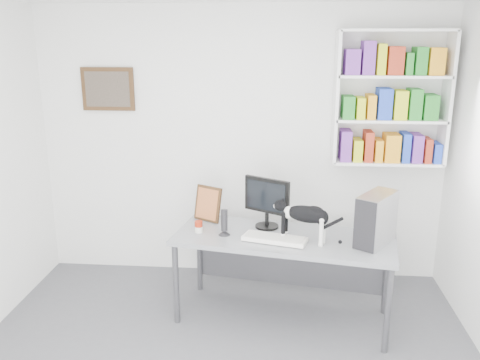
# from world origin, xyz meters

# --- Properties ---
(room) EXTENTS (4.01, 4.01, 2.70)m
(room) POSITION_xyz_m (0.00, 0.00, 1.35)
(room) COLOR #535358
(room) RESTS_ON ground
(bookshelf) EXTENTS (1.03, 0.28, 1.24)m
(bookshelf) POSITION_xyz_m (1.40, 1.85, 1.85)
(bookshelf) COLOR white
(bookshelf) RESTS_ON room
(wall_art) EXTENTS (0.52, 0.04, 0.42)m
(wall_art) POSITION_xyz_m (-1.30, 1.97, 1.90)
(wall_art) COLOR #452C16
(wall_art) RESTS_ON room
(desk) EXTENTS (1.94, 1.02, 0.77)m
(desk) POSITION_xyz_m (0.45, 1.09, 0.38)
(desk) COLOR slate
(desk) RESTS_ON room
(monitor) EXTENTS (0.48, 0.39, 0.46)m
(monitor) POSITION_xyz_m (0.29, 1.29, 1.00)
(monitor) COLOR black
(monitor) RESTS_ON desk
(keyboard) EXTENTS (0.56, 0.33, 0.04)m
(keyboard) POSITION_xyz_m (0.37, 0.98, 0.79)
(keyboard) COLOR white
(keyboard) RESTS_ON desk
(pc_tower) EXTENTS (0.39, 0.46, 0.42)m
(pc_tower) POSITION_xyz_m (1.18, 1.00, 0.98)
(pc_tower) COLOR #ACACB1
(pc_tower) RESTS_ON desk
(speaker) EXTENTS (0.11, 0.11, 0.23)m
(speaker) POSITION_xyz_m (-0.06, 1.08, 0.89)
(speaker) COLOR black
(speaker) RESTS_ON desk
(leaning_print) EXTENTS (0.29, 0.22, 0.33)m
(leaning_print) POSITION_xyz_m (-0.25, 1.43, 0.93)
(leaning_print) COLOR #452C16
(leaning_print) RESTS_ON desk
(soup_can) EXTENTS (0.08, 0.08, 0.10)m
(soup_can) POSITION_xyz_m (-0.29, 1.12, 0.82)
(soup_can) COLOR #A4230E
(soup_can) RESTS_ON desk
(cat) EXTENTS (0.54, 0.32, 0.33)m
(cat) POSITION_xyz_m (0.61, 0.98, 0.93)
(cat) COLOR black
(cat) RESTS_ON desk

